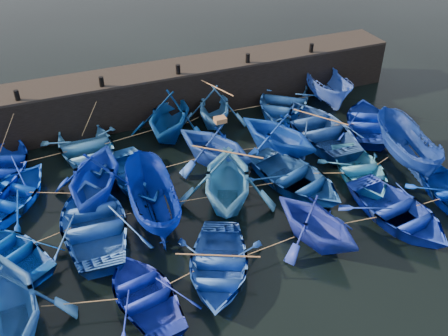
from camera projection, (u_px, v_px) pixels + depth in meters
name	position (u px, v px, depth m)	size (l,w,h in m)	color
ground	(253.00, 223.00, 20.41)	(120.00, 120.00, 0.00)	black
quay_wall	(175.00, 90.00, 27.68)	(26.00, 2.50, 2.50)	black
quay_top	(173.00, 68.00, 26.93)	(26.00, 2.50, 0.12)	black
bollard_0	(17.00, 95.00, 23.60)	(0.24, 0.24, 0.50)	black
bollard_1	(101.00, 82.00, 24.84)	(0.24, 0.24, 0.50)	black
bollard_2	(178.00, 69.00, 26.07)	(0.24, 0.24, 0.50)	black
bollard_3	(248.00, 58.00, 27.30)	(0.24, 0.24, 0.50)	black
bollard_4	(311.00, 48.00, 28.54)	(0.24, 0.24, 0.50)	black
boat_0	(0.00, 167.00, 22.76)	(3.80, 5.31, 1.10)	#052098
boat_1	(86.00, 147.00, 24.10)	(3.93, 5.49, 1.14)	#3578D4
boat_2	(169.00, 115.00, 25.41)	(4.04, 4.68, 2.47)	navy
boat_3	(214.00, 105.00, 26.57)	(3.54, 4.11, 2.16)	#2C69B1
boat_4	(283.00, 101.00, 28.08)	(4.10, 5.73, 1.19)	#1B4D93
boat_5	(327.00, 86.00, 28.73)	(1.93, 5.12, 1.98)	blue
boat_6	(7.00, 198.00, 20.96)	(3.58, 5.01, 1.04)	#0339CD
boat_7	(95.00, 175.00, 21.04)	(4.09, 4.75, 2.50)	#0826A4
boat_8	(136.00, 176.00, 22.34)	(3.23, 4.52, 0.94)	#0C4599
boat_9	(214.00, 144.00, 23.27)	(3.71, 4.30, 2.26)	#153DA1
boat_10	(278.00, 133.00, 24.04)	(3.82, 4.43, 2.33)	#0735A6
boat_11	(319.00, 128.00, 25.61)	(4.12, 5.76, 1.19)	navy
boat_12	(368.00, 122.00, 26.33)	(3.41, 4.76, 0.99)	#0D2A9C
boat_13	(9.00, 252.00, 18.44)	(2.94, 4.10, 0.85)	#003592
boat_14	(94.00, 222.00, 19.62)	(3.96, 5.53, 1.15)	blue
boat_15	(152.00, 200.00, 20.13)	(1.87, 4.97, 1.92)	#00177F
boat_16	(227.00, 178.00, 20.80)	(4.21, 4.89, 2.57)	#2D71B2
boat_17	(296.00, 178.00, 22.11)	(3.58, 5.01, 1.04)	navy
boat_18	(360.00, 170.00, 22.72)	(3.10, 4.34, 0.90)	#2E80CD
boat_19	(405.00, 146.00, 23.48)	(1.83, 4.87, 1.88)	navy
boat_20	(7.00, 301.00, 15.56)	(3.99, 4.63, 2.44)	#205AAE
boat_21	(145.00, 294.00, 16.82)	(2.96, 4.14, 0.86)	#0C1E9A
boat_22	(218.00, 266.00, 17.82)	(3.27, 4.58, 0.95)	blue
boat_23	(316.00, 221.00, 18.93)	(3.41, 3.96, 2.08)	#162BA1
boat_24	(399.00, 212.00, 20.22)	(3.52, 4.92, 1.02)	#102CAC
wooden_crate	(220.00, 120.00, 22.65)	(0.52, 0.43, 0.23)	brown
mooring_ropes	(198.00, 148.00, 23.51)	(17.86, 11.86, 2.10)	tan
loose_oars	(248.00, 143.00, 22.19)	(10.59, 12.48, 1.68)	#99724C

